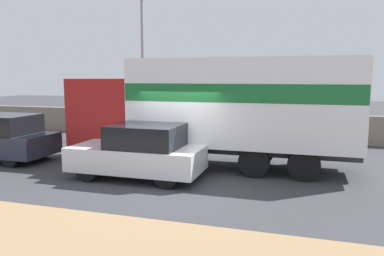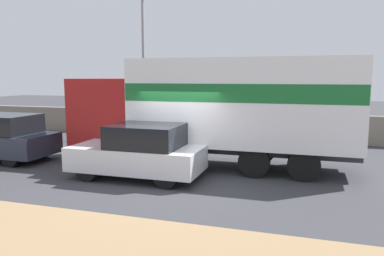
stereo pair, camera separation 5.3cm
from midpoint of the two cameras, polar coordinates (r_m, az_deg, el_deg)
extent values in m
plane|color=#38383D|center=(10.62, -4.02, -8.28)|extent=(80.00, 80.00, 0.00)
cube|color=gray|center=(18.00, 5.05, 0.44)|extent=(60.00, 0.35, 1.27)
cylinder|color=gray|center=(18.27, -7.57, 8.97)|extent=(0.14, 0.14, 6.66)
cube|color=maroon|center=(13.56, -12.17, 2.16)|extent=(2.26, 2.28, 2.46)
cube|color=black|center=(14.10, -16.19, 4.24)|extent=(0.06, 1.94, 1.08)
cube|color=#2D2D33|center=(12.16, 7.49, -2.97)|extent=(7.02, 1.34, 0.25)
cube|color=white|center=(11.97, 7.62, 3.96)|extent=(7.02, 2.43, 2.69)
cube|color=#19662D|center=(11.95, 7.65, 5.50)|extent=(6.99, 2.45, 0.54)
cylinder|color=black|center=(12.90, -14.12, -3.49)|extent=(0.92, 0.28, 0.92)
cylinder|color=black|center=(14.57, -10.18, -2.10)|extent=(0.92, 0.28, 0.92)
cylinder|color=black|center=(11.10, 16.55, -5.42)|extent=(0.92, 0.28, 0.92)
cylinder|color=black|center=(13.00, 16.64, -3.51)|extent=(0.92, 0.28, 0.92)
cylinder|color=black|center=(11.19, 9.31, -5.09)|extent=(0.92, 0.28, 0.92)
cylinder|color=black|center=(13.07, 10.46, -3.24)|extent=(0.92, 0.28, 0.92)
cube|color=silver|center=(11.06, -8.54, -4.54)|extent=(3.84, 1.77, 0.69)
cube|color=black|center=(10.81, -7.14, -1.20)|extent=(2.00, 1.63, 0.65)
cylinder|color=black|center=(11.04, -15.85, -6.17)|extent=(0.66, 0.20, 0.66)
cylinder|color=black|center=(12.32, -11.99, -4.59)|extent=(0.66, 0.20, 0.66)
cylinder|color=black|center=(9.98, -4.18, -7.38)|extent=(0.66, 0.20, 0.66)
cylinder|color=black|center=(11.38, -1.39, -5.45)|extent=(0.66, 0.20, 0.66)
cube|color=black|center=(14.70, -26.90, 0.54)|extent=(2.12, 1.68, 0.66)
cylinder|color=black|center=(13.64, -26.10, -4.06)|extent=(0.65, 0.20, 0.65)
cylinder|color=black|center=(14.81, -21.92, -2.93)|extent=(0.65, 0.20, 0.65)
camera|label=1|loc=(0.03, -90.13, -0.02)|focal=35.00mm
camera|label=2|loc=(0.03, 89.87, 0.02)|focal=35.00mm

